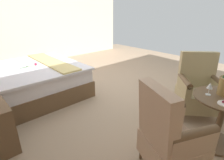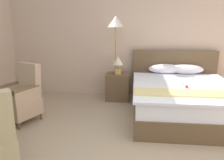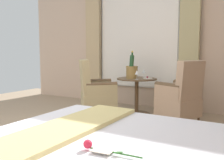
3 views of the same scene
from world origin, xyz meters
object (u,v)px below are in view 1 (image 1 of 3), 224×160
at_px(bed, 22,82).
at_px(armchair_facing_bed, 198,90).
at_px(side_table_round, 221,118).
at_px(armchair_by_window, 169,138).
at_px(wine_glass_near_bucket, 210,86).

xyz_separation_m(bed, armchair_facing_bed, (-2.50, -1.95, 0.09)).
distance_m(side_table_round, armchair_facing_bed, 0.76).
bearing_deg(armchair_by_window, bed, 11.17).
bearing_deg(bed, armchair_by_window, -168.83).
bearing_deg(wine_glass_near_bucket, armchair_by_window, 87.17).
xyz_separation_m(bed, side_table_round, (-3.02, -1.40, 0.05)).
height_order(side_table_round, wine_glass_near_bucket, wine_glass_near_bucket).
height_order(bed, armchair_facing_bed, bed).
height_order(bed, side_table_round, bed).
bearing_deg(armchair_facing_bed, side_table_round, 133.36).
distance_m(wine_glass_near_bucket, armchair_by_window, 0.85).
bearing_deg(armchair_facing_bed, armchair_by_window, 102.39).
bearing_deg(armchair_facing_bed, wine_glass_near_bucket, 118.71).
xyz_separation_m(side_table_round, armchair_facing_bed, (0.52, -0.55, 0.04)).
bearing_deg(bed, armchair_facing_bed, -142.03).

